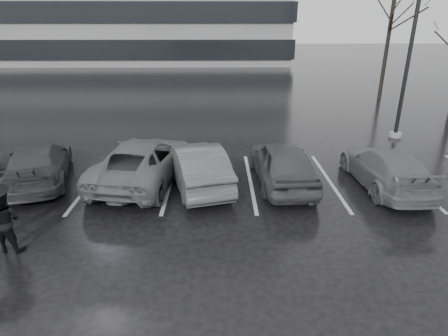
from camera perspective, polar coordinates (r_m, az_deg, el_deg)
name	(u,v)px	position (r m, az deg, el deg)	size (l,w,h in m)	color
ground	(236,216)	(10.98, 1.91, -7.28)	(160.00, 160.00, 0.00)	black
car_main	(282,163)	(12.95, 8.84, 0.81)	(1.77, 4.40, 1.50)	black
car_west_a	(197,165)	(12.71, -4.12, 0.50)	(1.54, 4.42, 1.46)	#313134
car_west_b	(143,160)	(13.35, -12.22, 1.15)	(2.44, 5.30, 1.47)	#444447
car_west_c	(38,163)	(14.46, -26.43, 0.67)	(1.90, 4.67, 1.36)	black
car_east	(386,168)	(13.73, 23.40, 0.03)	(1.85, 4.55, 1.32)	#444447
pedestrian_right	(5,221)	(10.54, -30.44, -7.01)	(0.77, 0.60, 1.58)	black
lamp_post	(413,35)	(19.30, 26.82, 17.62)	(0.56, 0.56, 10.17)	gray
stall_stripes	(211,181)	(13.21, -2.05, -2.01)	(19.72, 5.00, 0.00)	#B0B1B3
tree_north	(389,36)	(28.98, 23.80, 17.96)	(0.26, 0.26, 8.50)	black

